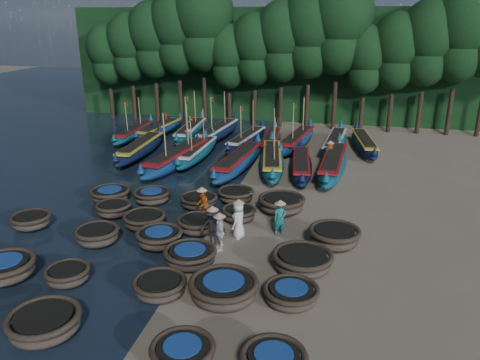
% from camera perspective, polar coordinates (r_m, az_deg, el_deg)
% --- Properties ---
extents(ground, '(120.00, 120.00, 0.00)m').
position_cam_1_polar(ground, '(23.12, -2.54, -4.35)').
color(ground, '#7C705A').
rests_on(ground, ground).
extents(foliage_wall, '(40.00, 3.00, 10.00)m').
position_cam_1_polar(foliage_wall, '(44.45, 5.60, 13.82)').
color(foliage_wall, black).
rests_on(foliage_wall, ground).
extents(coracle_2, '(2.68, 2.68, 0.78)m').
position_cam_1_polar(coracle_2, '(16.09, -22.74, -15.79)').
color(coracle_2, '#4E3F31').
rests_on(coracle_2, ground).
extents(coracle_3, '(2.14, 2.14, 0.71)m').
position_cam_1_polar(coracle_3, '(14.01, -6.99, -20.26)').
color(coracle_3, '#4E3F31').
rests_on(coracle_3, ground).
extents(coracle_5, '(2.23, 2.23, 0.80)m').
position_cam_1_polar(coracle_5, '(19.68, -26.71, -9.58)').
color(coracle_5, '#4E3F31').
rests_on(coracle_5, ground).
extents(coracle_6, '(1.66, 1.66, 0.65)m').
position_cam_1_polar(coracle_6, '(18.54, -20.28, -10.76)').
color(coracle_6, '#4E3F31').
rests_on(coracle_6, ground).
extents(coracle_7, '(2.12, 2.12, 0.68)m').
position_cam_1_polar(coracle_7, '(16.97, -9.76, -12.66)').
color(coracle_7, '#4E3F31').
rests_on(coracle_7, ground).
extents(coracle_8, '(2.45, 2.45, 0.83)m').
position_cam_1_polar(coracle_8, '(16.44, -2.00, -13.12)').
color(coracle_8, '#4E3F31').
rests_on(coracle_8, ground).
extents(coracle_9, '(2.05, 2.05, 0.66)m').
position_cam_1_polar(coracle_9, '(16.44, 6.25, -13.65)').
color(coracle_9, '#4E3F31').
rests_on(coracle_9, ground).
extents(coracle_10, '(2.11, 2.11, 0.67)m').
position_cam_1_polar(coracle_10, '(23.68, -24.12, -4.52)').
color(coracle_10, '#4E3F31').
rests_on(coracle_10, ground).
extents(coracle_11, '(2.20, 2.20, 0.75)m').
position_cam_1_polar(coracle_11, '(21.08, -17.02, -6.43)').
color(coracle_11, '#4E3F31').
rests_on(coracle_11, ground).
extents(coracle_12, '(2.01, 2.01, 0.74)m').
position_cam_1_polar(coracle_12, '(20.25, -9.81, -6.92)').
color(coracle_12, '#4E3F31').
rests_on(coracle_12, ground).
extents(coracle_13, '(2.12, 2.12, 0.72)m').
position_cam_1_polar(coracle_13, '(18.67, -6.09, -9.17)').
color(coracle_13, '#4E3F31').
rests_on(coracle_13, ground).
extents(coracle_14, '(2.91, 2.91, 0.77)m').
position_cam_1_polar(coracle_14, '(18.34, 7.62, -9.72)').
color(coracle_14, '#4E3F31').
rests_on(coracle_14, ground).
extents(coracle_15, '(2.05, 2.05, 0.68)m').
position_cam_1_polar(coracle_15, '(23.71, -15.18, -3.40)').
color(coracle_15, '#4E3F31').
rests_on(coracle_15, ground).
extents(coracle_16, '(2.25, 2.25, 0.70)m').
position_cam_1_polar(coracle_16, '(22.10, -11.57, -4.79)').
color(coracle_16, '#4E3F31').
rests_on(coracle_16, ground).
extents(coracle_17, '(1.91, 1.91, 0.73)m').
position_cam_1_polar(coracle_17, '(21.27, -5.23, -5.39)').
color(coracle_17, '#4E3F31').
rests_on(coracle_17, ground).
extents(coracle_18, '(2.01, 2.01, 0.67)m').
position_cam_1_polar(coracle_18, '(22.35, -0.16, -4.12)').
color(coracle_18, '#4E3F31').
rests_on(coracle_18, ground).
extents(coracle_19, '(2.50, 2.50, 0.84)m').
position_cam_1_polar(coracle_19, '(20.35, 11.43, -6.73)').
color(coracle_19, '#4E3F31').
rests_on(coracle_19, ground).
extents(coracle_20, '(2.33, 2.33, 0.70)m').
position_cam_1_polar(coracle_20, '(25.59, -15.56, -1.68)').
color(coracle_20, '#4E3F31').
rests_on(coracle_20, ground).
extents(coracle_21, '(1.96, 1.96, 0.70)m').
position_cam_1_polar(coracle_21, '(24.88, -10.71, -1.90)').
color(coracle_21, '#4E3F31').
rests_on(coracle_21, ground).
extents(coracle_22, '(1.94, 1.94, 0.64)m').
position_cam_1_polar(coracle_22, '(24.00, -5.06, -2.54)').
color(coracle_22, '#4E3F31').
rests_on(coracle_22, ground).
extents(coracle_23, '(1.93, 1.93, 0.70)m').
position_cam_1_polar(coracle_23, '(24.58, -0.53, -1.83)').
color(coracle_23, '#4E3F31').
rests_on(coracle_23, ground).
extents(coracle_24, '(2.35, 2.35, 0.83)m').
position_cam_1_polar(coracle_24, '(23.38, 5.09, -2.86)').
color(coracle_24, '#4E3F31').
rests_on(coracle_24, ground).
extents(long_boat_2, '(1.75, 8.34, 1.47)m').
position_cam_1_polar(long_boat_2, '(33.38, -12.04, 3.82)').
color(long_boat_2, black).
rests_on(long_boat_2, ground).
extents(long_boat_3, '(2.86, 9.01, 3.87)m').
position_cam_1_polar(long_boat_3, '(30.56, -7.63, 2.74)').
color(long_boat_3, navy).
rests_on(long_boat_3, ground).
extents(long_boat_4, '(1.53, 7.77, 3.30)m').
position_cam_1_polar(long_boat_4, '(32.01, -5.19, 3.44)').
color(long_boat_4, '#0F4B5A').
rests_on(long_boat_4, ground).
extents(long_boat_5, '(2.47, 8.69, 1.54)m').
position_cam_1_polar(long_boat_5, '(29.59, -0.18, 2.29)').
color(long_boat_5, navy).
rests_on(long_boat_5, ground).
extents(long_boat_6, '(2.88, 8.58, 3.69)m').
position_cam_1_polar(long_boat_6, '(29.88, 3.92, 2.42)').
color(long_boat_6, '#0F4B5A').
rests_on(long_boat_6, ground).
extents(long_boat_7, '(2.14, 7.63, 1.35)m').
position_cam_1_polar(long_boat_7, '(29.32, 7.46, 1.82)').
color(long_boat_7, black).
rests_on(long_boat_7, ground).
extents(long_boat_8, '(2.06, 9.01, 1.59)m').
position_cam_1_polar(long_boat_8, '(29.63, 11.26, 1.97)').
color(long_boat_8, '#0F4B5A').
rests_on(long_boat_8, ground).
extents(long_boat_9, '(1.42, 7.43, 3.16)m').
position_cam_1_polar(long_boat_9, '(38.28, -12.77, 5.67)').
color(long_boat_9, '#0F4B5A').
rests_on(long_boat_9, ground).
extents(long_boat_10, '(2.24, 7.59, 1.35)m').
position_cam_1_polar(long_boat_10, '(38.80, -9.73, 6.07)').
color(long_boat_10, navy).
rests_on(long_boat_10, ground).
extents(long_boat_11, '(2.05, 8.39, 3.57)m').
position_cam_1_polar(long_boat_11, '(37.75, -6.04, 5.96)').
color(long_boat_11, '#0F4B5A').
rests_on(long_boat_11, ground).
extents(long_boat_12, '(2.36, 8.46, 3.61)m').
position_cam_1_polar(long_boat_12, '(37.23, -2.68, 5.87)').
color(long_boat_12, black).
rests_on(long_boat_12, ground).
extents(long_boat_13, '(2.47, 7.74, 3.32)m').
position_cam_1_polar(long_boat_13, '(35.05, 0.80, 4.94)').
color(long_boat_13, black).
rests_on(long_boat_13, ground).
extents(long_boat_14, '(1.77, 7.45, 1.31)m').
position_cam_1_polar(long_boat_14, '(34.98, 3.83, 4.82)').
color(long_boat_14, '#0F4B5A').
rests_on(long_boat_14, ground).
extents(long_boat_15, '(2.81, 8.36, 3.60)m').
position_cam_1_polar(long_boat_15, '(34.97, 6.94, 4.84)').
color(long_boat_15, navy).
rests_on(long_boat_15, ground).
extents(long_boat_16, '(2.12, 8.34, 1.47)m').
position_cam_1_polar(long_boat_16, '(34.74, 11.49, 4.47)').
color(long_boat_16, '#0F4B5A').
rests_on(long_boat_16, ground).
extents(long_boat_17, '(2.47, 7.75, 1.38)m').
position_cam_1_polar(long_boat_17, '(35.17, 14.90, 4.33)').
color(long_boat_17, black).
rests_on(long_boat_17, ground).
extents(fisherman_0, '(0.74, 0.96, 1.94)m').
position_cam_1_polar(fisherman_0, '(20.48, -0.17, -4.77)').
color(fisherman_0, silver).
rests_on(fisherman_0, ground).
extents(fisherman_1, '(0.69, 0.60, 1.79)m').
position_cam_1_polar(fisherman_1, '(20.83, 4.88, -4.46)').
color(fisherman_1, '#196C6A').
rests_on(fisherman_1, ground).
extents(fisherman_2, '(0.73, 0.87, 1.77)m').
position_cam_1_polar(fisherman_2, '(22.41, -4.64, -2.85)').
color(fisherman_2, '#CA561B').
rests_on(fisherman_2, ground).
extents(fisherman_3, '(1.21, 0.89, 1.87)m').
position_cam_1_polar(fisherman_3, '(20.01, -3.32, -5.56)').
color(fisherman_3, black).
rests_on(fisherman_3, ground).
extents(fisherman_4, '(0.74, 1.00, 1.78)m').
position_cam_1_polar(fisherman_4, '(19.55, -2.48, -6.22)').
color(fisherman_4, silver).
rests_on(fisherman_4, ground).
extents(fisherman_5, '(1.65, 0.58, 1.96)m').
position_cam_1_polar(fisherman_5, '(33.11, -6.29, 4.64)').
color(fisherman_5, '#196C6A').
rests_on(fisherman_5, ground).
extents(fisherman_6, '(0.89, 0.73, 1.78)m').
position_cam_1_polar(fisherman_6, '(30.95, 10.90, 3.24)').
color(fisherman_6, '#CA561B').
rests_on(fisherman_6, ground).
extents(tree_0, '(3.68, 3.68, 8.68)m').
position_cam_1_polar(tree_0, '(45.95, -15.88, 14.59)').
color(tree_0, black).
rests_on(tree_0, ground).
extents(tree_1, '(4.09, 4.09, 9.65)m').
position_cam_1_polar(tree_1, '(44.86, -13.28, 15.57)').
color(tree_1, black).
rests_on(tree_1, ground).
extents(tree_2, '(4.51, 4.51, 10.63)m').
position_cam_1_polar(tree_2, '(43.88, -10.52, 16.56)').
color(tree_2, black).
rests_on(tree_2, ground).
extents(tree_3, '(4.92, 4.92, 11.60)m').
position_cam_1_polar(tree_3, '(43.01, -7.62, 17.56)').
color(tree_3, black).
rests_on(tree_3, ground).
extents(tree_4, '(5.34, 5.34, 12.58)m').
position_cam_1_polar(tree_4, '(42.26, -4.58, 18.54)').
color(tree_4, black).
rests_on(tree_4, ground).
extents(tree_5, '(3.68, 3.68, 8.68)m').
position_cam_1_polar(tree_5, '(41.77, -1.36, 14.88)').
color(tree_5, black).
rests_on(tree_5, ground).
extents(tree_6, '(4.09, 4.09, 9.65)m').
position_cam_1_polar(tree_6, '(41.22, 1.86, 15.75)').
color(tree_6, black).
rests_on(tree_6, ground).
extents(tree_7, '(4.51, 4.51, 10.63)m').
position_cam_1_polar(tree_7, '(40.80, 5.18, 16.60)').
color(tree_7, black).
rests_on(tree_7, ground).
extents(tree_8, '(4.92, 4.92, 11.60)m').
position_cam_1_polar(tree_8, '(40.52, 8.58, 17.40)').
color(tree_8, black).
rests_on(tree_8, ground).
extents(tree_9, '(5.34, 5.34, 12.58)m').
position_cam_1_polar(tree_9, '(40.38, 12.05, 18.16)').
color(tree_9, black).
rests_on(tree_9, ground).
extents(tree_10, '(3.68, 3.68, 8.68)m').
position_cam_1_polar(tree_10, '(40.53, 15.12, 14.09)').
color(tree_10, black).
rests_on(tree_10, ground).
extents(tree_11, '(4.09, 4.09, 9.65)m').
position_cam_1_polar(tree_11, '(40.61, 18.55, 14.74)').
color(tree_11, black).
rests_on(tree_11, ground).
extents(tree_12, '(4.51, 4.51, 10.63)m').
position_cam_1_polar(tree_12, '(40.84, 21.98, 15.33)').
color(tree_12, black).
rests_on(tree_12, ground).
extents(tree_13, '(4.92, 4.92, 11.60)m').
position_cam_1_polar(tree_13, '(41.21, 25.37, 15.86)').
color(tree_13, black).
rests_on(tree_13, ground).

